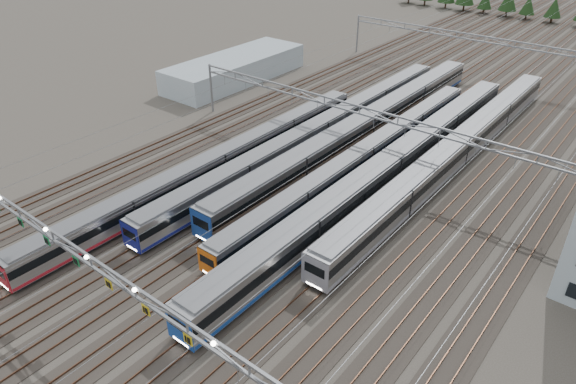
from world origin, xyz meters
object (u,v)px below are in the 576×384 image
Objects in this scene: train_a at (219,164)px; west_shed at (235,68)px; train_d at (365,156)px; gantry_far at (484,44)px; train_e at (389,168)px; gantry_near at (90,264)px; gantry_mid at (359,116)px; train_c at (365,127)px; train_f at (457,150)px; train_b at (320,131)px.

train_a is 1.87× the size of west_shed.
train_a reaches higher than train_d.
train_e is at bearing -82.04° from gantry_far.
train_a is 0.82× the size of train_e.
gantry_near reaches higher than west_shed.
train_c is at bearing 111.42° from gantry_mid.
train_c reaches higher than train_a.
gantry_far is (11.25, 60.19, 4.42)m from train_a.
train_d is at bearing 160.45° from train_e.
train_d is (4.50, -7.39, -0.39)m from train_c.
gantry_near is at bearing -90.03° from gantry_far.
gantry_near is (2.20, -45.85, 4.79)m from train_c.
train_e is at bearing -22.07° from west_shed.
train_c is at bearing 66.73° from train_a.
gantry_mid reaches higher than train_a.
train_e reaches higher than train_f.
train_a is at bearing -113.27° from train_c.
gantry_mid is (2.25, -5.73, 4.09)m from train_c.
gantry_near reaches higher than train_d.
train_d is at bearing -22.36° from west_shed.
gantry_mid is at bearing -148.16° from train_f.
train_f is at bearing 44.58° from train_a.
gantry_mid is (0.05, 40.12, -0.70)m from gantry_near.
train_a is 19.41m from gantry_mid.
train_f is at bearing 5.30° from train_c.
train_f is 2.16× the size of west_shed.
train_a is 27.81m from gantry_near.
train_a is 31.59m from train_f.
train_d is at bearing -87.24° from gantry_far.
west_shed is at bearing 171.45° from train_f.
train_a is at bearing -49.74° from west_shed.
train_f is 1.15× the size of gantry_near.
gantry_mid reaches higher than train_e.
train_b reaches higher than train_a.
west_shed reaches higher than train_a.
train_b is 19.02m from train_f.
train_f reaches higher than train_a.
gantry_near is 1.00× the size of gantry_far.
train_a is 16.65m from train_b.
train_a is at bearing -126.53° from gantry_mid.
gantry_far is (-6.75, 48.25, 4.12)m from train_e.
train_e reaches higher than train_b.
train_c is 7.39m from gantry_mid.
west_shed is (-47.30, 7.11, 0.00)m from train_f.
train_c is 39.54m from gantry_far.
train_e is (18.00, 11.93, 0.30)m from train_a.
west_shed is (-29.30, 13.26, 0.16)m from train_b.
train_d is at bearing 86.58° from gantry_near.
gantry_mid is at bearing -7.10° from train_b.
train_e is (4.50, -1.60, 0.36)m from train_d.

